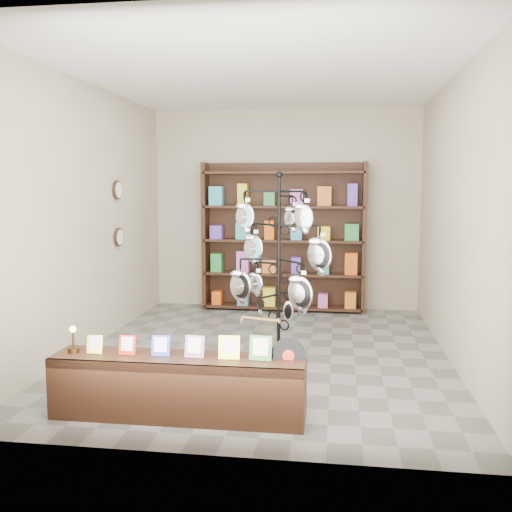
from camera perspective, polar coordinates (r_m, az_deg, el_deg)
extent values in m
plane|color=slate|center=(6.45, 0.73, -9.62)|extent=(5.00, 5.00, 0.00)
plane|color=#B3A990|center=(8.67, 2.90, 4.66)|extent=(4.00, 0.00, 4.00)
plane|color=#B3A990|center=(3.73, -4.25, 1.87)|extent=(4.00, 0.00, 4.00)
plane|color=#B3A990|center=(6.75, -16.37, 3.79)|extent=(0.00, 5.00, 5.00)
plane|color=#B3A990|center=(6.26, 19.27, 3.48)|extent=(0.00, 5.00, 5.00)
plane|color=white|center=(6.30, 0.77, 17.59)|extent=(5.00, 5.00, 0.00)
cylinder|color=black|center=(5.69, 2.25, -11.72)|extent=(0.53, 0.53, 0.03)
cylinder|color=black|center=(5.47, 2.30, -2.22)|extent=(0.04, 0.04, 1.93)
sphere|color=black|center=(5.40, 2.35, 8.14)|extent=(0.06, 0.06, 0.06)
ellipsoid|color=silver|center=(5.71, 3.24, -5.50)|extent=(0.11, 0.07, 0.20)
cube|color=tan|center=(5.32, 0.44, -6.29)|extent=(0.36, 0.12, 0.04)
cube|color=black|center=(4.69, -7.76, -12.84)|extent=(2.02, 0.42, 0.50)
cube|color=yellow|center=(4.82, -15.81, -8.49)|extent=(0.13, 0.05, 0.15)
cube|color=red|center=(4.72, -12.72, -8.68)|extent=(0.14, 0.05, 0.16)
cube|color=#263FA5|center=(4.63, -9.49, -8.85)|extent=(0.15, 0.05, 0.17)
cube|color=#E54C33|center=(4.56, -6.14, -8.99)|extent=(0.16, 0.05, 0.17)
cube|color=yellow|center=(4.50, -2.70, -9.11)|extent=(0.17, 0.06, 0.18)
cube|color=#337233|center=(4.46, 0.48, -9.18)|extent=(0.17, 0.06, 0.19)
cylinder|color=black|center=(4.50, 3.26, -9.92)|extent=(0.28, 0.06, 0.27)
cylinder|color=red|center=(4.50, 3.26, -9.93)|extent=(0.09, 0.03, 0.09)
cylinder|color=#3F2712|center=(4.91, -17.78, -8.95)|extent=(0.09, 0.09, 0.04)
cylinder|color=#3F2712|center=(4.89, -17.81, -8.01)|extent=(0.02, 0.02, 0.13)
sphere|color=#FFBF59|center=(4.87, -17.85, -6.97)|extent=(0.05, 0.05, 0.05)
cube|color=black|center=(8.64, 2.85, 1.99)|extent=(2.40, 0.04, 2.20)
cube|color=black|center=(8.67, -5.04, 1.99)|extent=(0.06, 0.36, 2.20)
cube|color=black|center=(8.45, 10.74, 1.77)|extent=(0.06, 0.36, 2.20)
cube|color=black|center=(8.63, 2.71, -5.06)|extent=(2.36, 0.36, 0.04)
cube|color=black|center=(8.54, 2.73, -1.78)|extent=(2.36, 0.36, 0.03)
cube|color=black|center=(8.48, 2.75, 1.56)|extent=(2.36, 0.36, 0.04)
cube|color=black|center=(8.45, 2.77, 4.94)|extent=(2.36, 0.36, 0.04)
cube|color=black|center=(8.45, 2.79, 8.33)|extent=(2.36, 0.36, 0.04)
cylinder|color=black|center=(7.47, -13.68, 6.44)|extent=(0.03, 0.24, 0.24)
cylinder|color=black|center=(7.49, -13.55, 1.85)|extent=(0.03, 0.24, 0.24)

